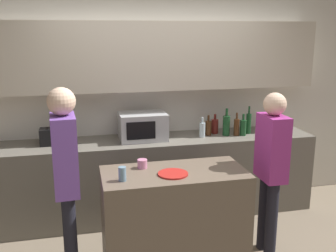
# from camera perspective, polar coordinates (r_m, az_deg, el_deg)

# --- Properties ---
(back_wall) EXTENTS (6.40, 0.40, 2.70)m
(back_wall) POSITION_cam_1_polar(r_m,az_deg,el_deg) (4.57, -2.17, 6.63)
(back_wall) COLOR silver
(back_wall) RESTS_ON ground_plane
(back_counter) EXTENTS (3.60, 0.62, 0.91)m
(back_counter) POSITION_cam_1_polar(r_m,az_deg,el_deg) (4.58, -1.41, -7.37)
(back_counter) COLOR #6B665B
(back_counter) RESTS_ON ground_plane
(kitchen_island) EXTENTS (1.27, 0.61, 0.90)m
(kitchen_island) POSITION_cam_1_polar(r_m,az_deg,el_deg) (3.63, 0.91, -13.29)
(kitchen_island) COLOR brown
(kitchen_island) RESTS_ON ground_plane
(microwave) EXTENTS (0.52, 0.39, 0.30)m
(microwave) POSITION_cam_1_polar(r_m,az_deg,el_deg) (4.40, -3.69, -0.03)
(microwave) COLOR #B7BABC
(microwave) RESTS_ON back_counter
(toaster) EXTENTS (0.26, 0.16, 0.18)m
(toaster) POSITION_cam_1_polar(r_m,az_deg,el_deg) (4.37, -16.41, -1.46)
(toaster) COLOR black
(toaster) RESTS_ON back_counter
(potted_plant) EXTENTS (0.14, 0.14, 0.39)m
(potted_plant) POSITION_cam_1_polar(r_m,az_deg,el_deg) (4.90, 15.12, 1.51)
(potted_plant) COLOR brown
(potted_plant) RESTS_ON back_counter
(bottle_0) EXTENTS (0.07, 0.07, 0.23)m
(bottle_0) POSITION_cam_1_polar(r_m,az_deg,el_deg) (4.51, 4.99, -0.50)
(bottle_0) COLOR silver
(bottle_0) RESTS_ON back_counter
(bottle_1) EXTENTS (0.07, 0.07, 0.24)m
(bottle_1) POSITION_cam_1_polar(r_m,az_deg,el_deg) (4.59, 5.87, -0.23)
(bottle_1) COLOR #472814
(bottle_1) RESTS_ON back_counter
(bottle_2) EXTENTS (0.08, 0.08, 0.23)m
(bottle_2) POSITION_cam_1_polar(r_m,az_deg,el_deg) (4.69, 6.80, 0.01)
(bottle_2) COLOR maroon
(bottle_2) RESTS_ON back_counter
(bottle_3) EXTENTS (0.08, 0.08, 0.32)m
(bottle_3) POSITION_cam_1_polar(r_m,az_deg,el_deg) (4.61, 8.47, 0.13)
(bottle_3) COLOR #194723
(bottle_3) RESTS_ON back_counter
(bottle_4) EXTENTS (0.07, 0.07, 0.27)m
(bottle_4) POSITION_cam_1_polar(r_m,az_deg,el_deg) (4.62, 9.91, -0.12)
(bottle_4) COLOR #472814
(bottle_4) RESTS_ON back_counter
(bottle_5) EXTENTS (0.07, 0.07, 0.25)m
(bottle_5) POSITION_cam_1_polar(r_m,az_deg,el_deg) (4.65, 10.84, -0.17)
(bottle_5) COLOR #194723
(bottle_5) RESTS_ON back_counter
(bottle_6) EXTENTS (0.06, 0.06, 0.33)m
(bottle_6) POSITION_cam_1_polar(r_m,az_deg,el_deg) (4.74, 11.61, 0.42)
(bottle_6) COLOR #194723
(bottle_6) RESTS_ON back_counter
(plate_on_island) EXTENTS (0.26, 0.26, 0.01)m
(plate_on_island) POSITION_cam_1_polar(r_m,az_deg,el_deg) (3.38, 0.73, -6.96)
(plate_on_island) COLOR red
(plate_on_island) RESTS_ON kitchen_island
(cup_0) EXTENTS (0.09, 0.09, 0.08)m
(cup_0) POSITION_cam_1_polar(r_m,az_deg,el_deg) (3.53, -3.75, -5.49)
(cup_0) COLOR pink
(cup_0) RESTS_ON kitchen_island
(cup_1) EXTENTS (0.06, 0.06, 0.12)m
(cup_1) POSITION_cam_1_polar(r_m,az_deg,el_deg) (3.25, -6.65, -6.92)
(cup_1) COLOR #6689A0
(cup_1) RESTS_ON kitchen_island
(person_left) EXTENTS (0.22, 0.35, 1.68)m
(person_left) POSITION_cam_1_polar(r_m,az_deg,el_deg) (3.28, -14.61, -6.34)
(person_left) COLOR black
(person_left) RESTS_ON ground_plane
(person_center) EXTENTS (0.21, 0.34, 1.57)m
(person_center) POSITION_cam_1_polar(r_m,az_deg,el_deg) (3.75, 14.74, -5.06)
(person_center) COLOR black
(person_center) RESTS_ON ground_plane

